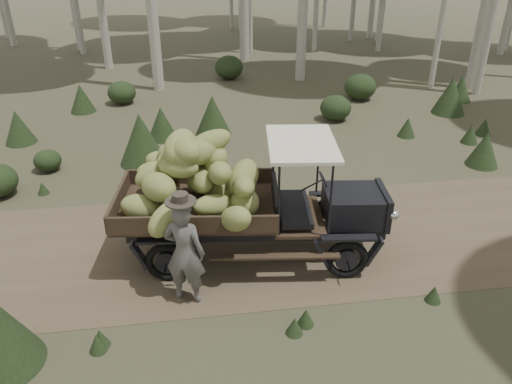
% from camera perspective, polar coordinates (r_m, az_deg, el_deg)
% --- Properties ---
extents(ground, '(120.00, 120.00, 0.00)m').
position_cam_1_polar(ground, '(10.04, 6.30, -5.26)').
color(ground, '#473D2B').
rests_on(ground, ground).
extents(dirt_track, '(70.00, 4.00, 0.01)m').
position_cam_1_polar(dirt_track, '(10.03, 6.30, -5.24)').
color(dirt_track, brown).
rests_on(dirt_track, ground).
extents(banana_truck, '(5.09, 2.58, 2.52)m').
position_cam_1_polar(banana_truck, '(8.78, -4.17, 0.90)').
color(banana_truck, black).
rests_on(banana_truck, ground).
extents(farmer, '(0.77, 0.64, 1.97)m').
position_cam_1_polar(farmer, '(8.02, -8.16, -6.77)').
color(farmer, '#504D49').
rests_on(farmer, ground).
extents(undergrowth, '(24.30, 24.54, 1.37)m').
position_cam_1_polar(undergrowth, '(11.49, 0.78, 2.36)').
color(undergrowth, '#233319').
rests_on(undergrowth, ground).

